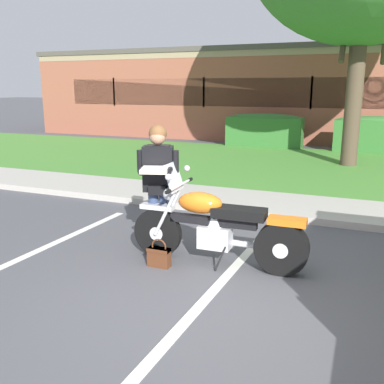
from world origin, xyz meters
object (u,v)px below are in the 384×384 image
rider_person (158,180)px  hedge_left (264,130)px  handbag (159,255)px  motorcycle (223,228)px  brick_building (324,93)px  hedge_center_left (380,134)px

rider_person → hedge_left: (-1.10, 10.73, -0.36)m
hedge_left → handbag: bearing=-83.4°
motorcycle → brick_building: brick_building is taller
hedge_left → hedge_center_left: (3.87, 0.00, 0.00)m
rider_person → motorcycle: bearing=-2.5°
hedge_left → brick_building: (1.42, 5.72, 1.23)m
rider_person → hedge_center_left: size_ratio=0.59×
motorcycle → hedge_center_left: motorcycle is taller
handbag → brick_building: 16.91m
brick_building → hedge_left: bearing=-103.9°
hedge_left → hedge_center_left: size_ratio=0.93×
motorcycle → rider_person: 1.04m
motorcycle → rider_person: (-0.90, 0.04, 0.52)m
rider_person → hedge_center_left: 11.08m
motorcycle → brick_building: size_ratio=0.09×
motorcycle → brick_building: 16.55m
hedge_left → hedge_center_left: 3.87m
rider_person → hedge_center_left: rider_person is taller
handbag → brick_building: size_ratio=0.01×
hedge_center_left → rider_person: bearing=-104.5°
rider_person → hedge_center_left: (2.77, 10.73, -0.36)m
motorcycle → hedge_left: bearing=100.5°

